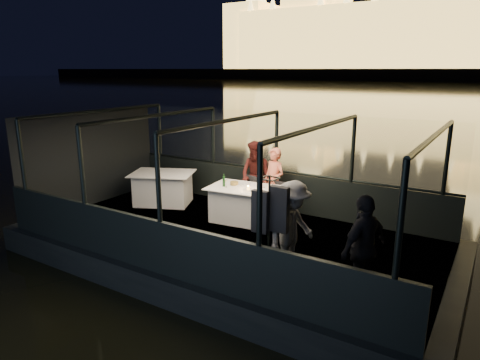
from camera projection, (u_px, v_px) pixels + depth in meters
The scene contains 27 objects.
boat_hull at pixel (230, 257), 8.76m from camera, with size 8.60×4.40×1.00m, color black.
boat_deck at pixel (230, 235), 8.64m from camera, with size 8.00×4.00×0.04m, color black.
gunwale_port at pixel (275, 190), 10.17m from camera, with size 8.00×0.08×0.90m, color black.
gunwale_starboard at pixel (161, 248), 6.88m from camera, with size 8.00×0.08×0.90m, color black.
cabin_glass_port at pixel (277, 142), 9.88m from camera, with size 8.00×0.02×1.40m, color #99B2B2, non-canonical shape.
cabin_glass_starboard at pixel (158, 179), 6.59m from camera, with size 8.00×0.02×1.40m, color #99B2B2, non-canonical shape.
cabin_roof_glass at pixel (229, 120), 8.06m from camera, with size 8.00×4.00×0.02m, color #99B2B2, non-canonical shape.
end_wall_fore at pixel (92, 158), 10.39m from camera, with size 0.02×4.00×2.30m, color black, non-canonical shape.
end_wall_aft at pixel (456, 215), 6.30m from camera, with size 0.02×4.00×2.30m, color black, non-canonical shape.
canopy_ribs at pixel (229, 179), 8.35m from camera, with size 8.00×4.00×2.30m, color black, non-canonical shape.
dining_table_central at pixel (243, 204), 9.33m from camera, with size 1.45×1.05×0.77m, color silver.
dining_table_aft at pixel (163, 188), 10.54m from camera, with size 1.48×1.07×0.79m, color silver.
chair_port_left at pixel (249, 195), 9.75m from camera, with size 0.40×0.40×0.85m, color black.
chair_port_right at pixel (278, 200), 9.36m from camera, with size 0.39×0.39×0.83m, color black.
coat_stand at pixel (269, 226), 6.55m from camera, with size 0.47×0.38×1.71m, color black, non-canonical shape.
person_woman_coral at pixel (274, 183), 9.64m from camera, with size 0.56×0.37×1.55m, color #F47A58.
person_man_maroon at pixel (256, 179), 9.97m from camera, with size 0.79×0.61×1.64m, color #3D1311.
passenger_stripe at pixel (292, 225), 6.73m from camera, with size 1.02×0.57×1.58m, color silver.
passenger_dark at pixel (364, 244), 6.02m from camera, with size 0.93×0.39×1.58m, color black.
wine_bottle at pixel (224, 180), 9.27m from camera, with size 0.06×0.06×0.28m, color #143715.
bread_basket at pixel (234, 183), 9.41m from camera, with size 0.18×0.18×0.07m, color olive.
amber_candle at pixel (248, 188), 9.03m from camera, with size 0.06×0.06×0.08m, color gold.
plate_near at pixel (259, 193), 8.75m from camera, with size 0.23×0.23×0.01m, color silver.
plate_far at pixel (239, 184), 9.44m from camera, with size 0.22×0.22×0.01m, color silver.
wine_glass_white at pixel (226, 183), 9.21m from camera, with size 0.06×0.06×0.19m, color silver, non-canonical shape.
wine_glass_red at pixel (264, 183), 9.18m from camera, with size 0.06×0.06×0.19m, color white, non-canonical shape.
wine_glass_empty at pixel (250, 187), 8.89m from camera, with size 0.06×0.06×0.19m, color silver, non-canonical shape.
Camera 1 is at (4.45, -6.75, 3.73)m, focal length 32.00 mm.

